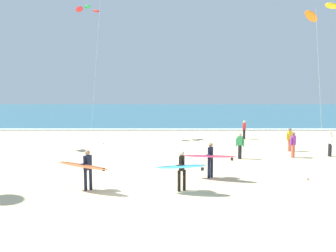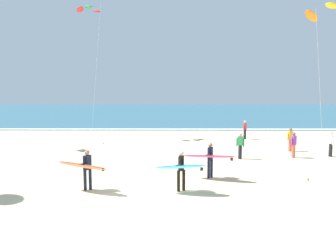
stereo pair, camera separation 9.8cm
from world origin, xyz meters
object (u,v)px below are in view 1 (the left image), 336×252
Objects in this scene: bystander_purple_top at (293,145)px; bystander_white_top at (330,144)px; kite_arc_emerald_far at (88,9)px; bystander_green_top at (240,146)px; surfer_lead at (85,167)px; kite_arc_golden_near at (331,11)px; bystander_yellow_top at (290,139)px; surfer_third at (210,157)px; surfer_trailing at (181,167)px; bystander_red_top at (244,130)px.

bystander_purple_top is 2.49m from bystander_white_top.
kite_arc_emerald_far is at bearing 149.18° from bystander_purple_top.
bystander_purple_top is at bearing 6.73° from bystander_green_top.
kite_arc_golden_near is (11.42, 3.32, 6.98)m from surfer_lead.
surfer_lead is 10.27m from bystander_green_top.
kite_arc_golden_near is 5.27× the size of bystander_green_top.
bystander_yellow_top is (0.34, 5.92, -7.21)m from kite_arc_golden_near.
bystander_green_top is (7.81, 6.67, -0.23)m from surfer_lead.
kite_arc_emerald_far is (-8.73, 13.75, 9.88)m from surfer_third.
kite_arc_golden_near is at bearing 24.95° from surfer_trailing.
bystander_green_top is at bearing -39.16° from kite_arc_emerald_far.
bystander_red_top is at bearing 107.38° from bystander_yellow_top.
kite_arc_emerald_far reaches higher than bystander_white_top.
bystander_green_top and bystander_white_top have the same top height.
surfer_third is at bearing -138.83° from bystander_purple_top.
kite_arc_emerald_far is at bearing 139.91° from kite_arc_golden_near.
surfer_third is 7.72m from bystander_purple_top.
surfer_trailing is at bearing -2.10° from surfer_lead.
kite_arc_emerald_far reaches higher than surfer_third.
kite_arc_golden_near reaches higher than bystander_red_top.
kite_arc_emerald_far is at bearing 177.09° from bystander_red_top.
bystander_green_top is at bearing -173.27° from bystander_purple_top.
bystander_green_top is at bearing 60.60° from surfer_trailing.
bystander_yellow_top is at bearing 86.76° from kite_arc_golden_near.
surfer_third is 9.65m from bystander_yellow_top.
surfer_lead is at bearing -141.82° from bystander_yellow_top.
bystander_green_top is (11.14, -9.07, -10.11)m from kite_arc_emerald_far.
surfer_third reaches higher than bystander_white_top.
kite_arc_emerald_far is at bearing 153.94° from bystander_white_top.
surfer_lead is at bearing -139.51° from bystander_green_top.
surfer_lead reaches higher than bystander_purple_top.
surfer_trailing reaches higher than bystander_white_top.
bystander_purple_top is at bearing 93.32° from kite_arc_golden_near.
surfer_lead is 1.49× the size of bystander_white_top.
surfer_lead is 1.49× the size of bystander_yellow_top.
surfer_lead is 0.21× the size of kite_arc_emerald_far.
bystander_red_top is (-1.27, 8.00, 0.00)m from bystander_purple_top.
surfer_lead is 5.75m from surfer_third.
surfer_trailing reaches higher than bystander_purple_top.
kite_arc_emerald_far is at bearing 122.40° from surfer_third.
kite_arc_golden_near reaches higher than bystander_white_top.
bystander_white_top is (1.91, -1.82, 0.00)m from bystander_yellow_top.
bystander_red_top is 1.00× the size of bystander_green_top.
surfer_lead is at bearing -123.40° from bystander_red_top.
surfer_lead is at bearing -147.75° from bystander_purple_top.
surfer_third is 0.31× the size of kite_arc_golden_near.
surfer_trailing is 0.19× the size of kite_arc_emerald_far.
kite_arc_golden_near is (6.03, 1.33, 6.98)m from surfer_third.
bystander_white_top is (17.00, -8.32, -10.11)m from kite_arc_emerald_far.
kite_arc_emerald_far is at bearing 114.68° from surfer_trailing.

